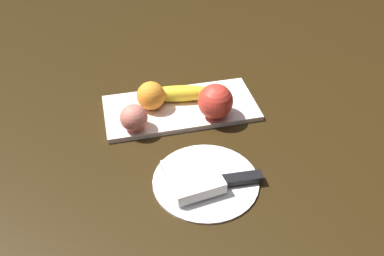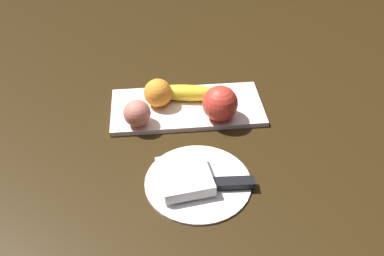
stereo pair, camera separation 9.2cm
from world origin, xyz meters
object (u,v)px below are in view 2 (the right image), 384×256
object	(u,v)px
banana	(186,93)
orange_near_apple	(158,93)
folded_napkin	(185,176)
peach	(137,113)
dinner_plate	(198,181)
knife	(224,183)
apple	(220,103)
fruit_tray	(187,108)

from	to	relation	value
banana	orange_near_apple	xyz separation A→B (m)	(0.07, 0.01, 0.01)
folded_napkin	peach	bearing A→B (deg)	-63.72
orange_near_apple	banana	bearing A→B (deg)	-169.32
orange_near_apple	folded_napkin	size ratio (longest dim) A/B	0.63
peach	dinner_plate	distance (m)	0.22
peach	knife	distance (m)	0.26
banana	orange_near_apple	bearing A→B (deg)	-160.10
folded_napkin	dinner_plate	bearing A→B (deg)	180.00
orange_near_apple	folded_napkin	bearing A→B (deg)	99.22
apple	folded_napkin	xyz separation A→B (m)	(0.10, 0.19, -0.03)
apple	knife	xyz separation A→B (m)	(0.02, 0.21, -0.04)
peach	dinner_plate	world-z (taller)	peach
apple	knife	distance (m)	0.21
banana	peach	xyz separation A→B (m)	(0.12, 0.08, 0.01)
peach	orange_near_apple	bearing A→B (deg)	-125.15
banana	knife	xyz separation A→B (m)	(-0.05, 0.29, -0.02)
fruit_tray	orange_near_apple	bearing A→B (deg)	-10.52
folded_napkin	knife	size ratio (longest dim) A/B	0.59
banana	peach	size ratio (longest dim) A/B	2.86
fruit_tray	dinner_plate	xyz separation A→B (m)	(0.00, 0.24, -0.00)
banana	apple	bearing A→B (deg)	-39.19
banana	dinner_plate	size ratio (longest dim) A/B	0.83
apple	dinner_plate	xyz separation A→B (m)	(0.07, 0.19, -0.05)
peach	dinner_plate	bearing A→B (deg)	122.56
orange_near_apple	peach	size ratio (longest dim) A/B	1.09
banana	folded_napkin	distance (m)	0.27
orange_near_apple	peach	bearing A→B (deg)	54.85
knife	fruit_tray	bearing A→B (deg)	-77.01
apple	folded_napkin	size ratio (longest dim) A/B	0.76
dinner_plate	apple	bearing A→B (deg)	-110.53
folded_napkin	knife	world-z (taller)	folded_napkin
fruit_tray	peach	bearing A→B (deg)	26.20
orange_near_apple	peach	distance (m)	0.09
banana	orange_near_apple	distance (m)	0.07
orange_near_apple	knife	size ratio (longest dim) A/B	0.37
apple	knife	size ratio (longest dim) A/B	0.45
dinner_plate	knife	size ratio (longest dim) A/B	1.17
apple	peach	bearing A→B (deg)	1.42
folded_napkin	apple	bearing A→B (deg)	-117.28
peach	folded_napkin	size ratio (longest dim) A/B	0.57
fruit_tray	banana	size ratio (longest dim) A/B	2.05
banana	knife	distance (m)	0.29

